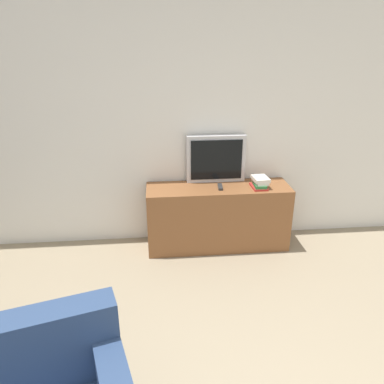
% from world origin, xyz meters
% --- Properties ---
extents(wall_back, '(9.00, 0.06, 2.60)m').
position_xyz_m(wall_back, '(0.00, 3.03, 1.30)').
color(wall_back, white).
rests_on(wall_back, ground_plane).
extents(tv_stand, '(1.47, 0.43, 0.67)m').
position_xyz_m(tv_stand, '(0.40, 2.77, 0.34)').
color(tv_stand, brown).
rests_on(tv_stand, ground_plane).
extents(television, '(0.61, 0.09, 0.49)m').
position_xyz_m(television, '(0.39, 2.94, 0.92)').
color(television, silver).
rests_on(television, tv_stand).
extents(book_stack, '(0.17, 0.22, 0.11)m').
position_xyz_m(book_stack, '(0.81, 2.71, 0.73)').
color(book_stack, '#B72D28').
rests_on(book_stack, tv_stand).
extents(remote_on_stand, '(0.06, 0.16, 0.02)m').
position_xyz_m(remote_on_stand, '(0.41, 2.74, 0.69)').
color(remote_on_stand, '#2D2D2D').
rests_on(remote_on_stand, tv_stand).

